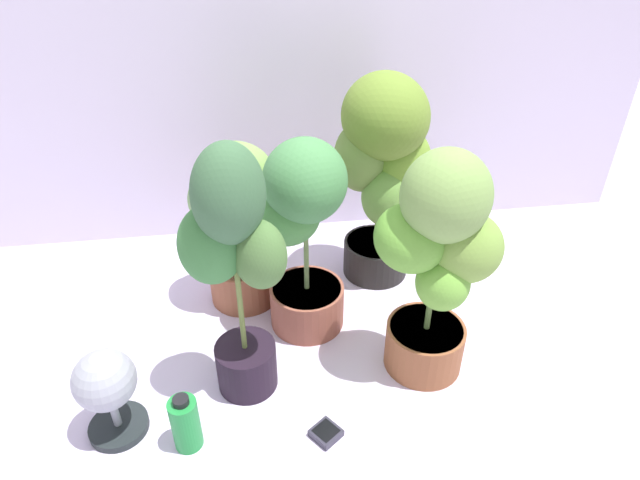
{
  "coord_description": "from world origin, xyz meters",
  "views": [
    {
      "loc": [
        -0.22,
        -1.41,
        1.42
      ],
      "look_at": [
        -0.0,
        0.13,
        0.38
      ],
      "focal_mm": 30.36,
      "sensor_mm": 36.0,
      "label": 1
    }
  ],
  "objects_px": {
    "hygrometer_box": "(326,433)",
    "floor_fan": "(106,386)",
    "potted_plant_back_left": "(237,217)",
    "potted_plant_back_right": "(382,162)",
    "potted_plant_front_right": "(437,256)",
    "nutrient_bottle": "(185,423)",
    "potted_plant_center": "(301,227)",
    "potted_plant_front_left": "(233,258)"
  },
  "relations": [
    {
      "from": "hygrometer_box",
      "to": "floor_fan",
      "type": "height_order",
      "value": "floor_fan"
    },
    {
      "from": "potted_plant_back_left",
      "to": "potted_plant_back_right",
      "type": "xyz_separation_m",
      "value": [
        0.56,
        0.09,
        0.14
      ]
    },
    {
      "from": "potted_plant_back_right",
      "to": "potted_plant_front_right",
      "type": "bearing_deg",
      "value": -85.52
    },
    {
      "from": "potted_plant_front_right",
      "to": "potted_plant_back_right",
      "type": "relative_size",
      "value": 0.94
    },
    {
      "from": "hygrometer_box",
      "to": "nutrient_bottle",
      "type": "xyz_separation_m",
      "value": [
        -0.41,
        0.03,
        0.08
      ]
    },
    {
      "from": "potted_plant_center",
      "to": "potted_plant_back_left",
      "type": "height_order",
      "value": "potted_plant_center"
    },
    {
      "from": "hygrometer_box",
      "to": "potted_plant_center",
      "type": "bearing_deg",
      "value": 54.21
    },
    {
      "from": "potted_plant_front_left",
      "to": "floor_fan",
      "type": "relative_size",
      "value": 2.82
    },
    {
      "from": "potted_plant_back_left",
      "to": "hygrometer_box",
      "type": "relative_size",
      "value": 5.97
    },
    {
      "from": "potted_plant_back_right",
      "to": "hygrometer_box",
      "type": "height_order",
      "value": "potted_plant_back_right"
    },
    {
      "from": "potted_plant_back_right",
      "to": "nutrient_bottle",
      "type": "bearing_deg",
      "value": -134.45
    },
    {
      "from": "nutrient_bottle",
      "to": "floor_fan",
      "type": "bearing_deg",
      "value": 159.13
    },
    {
      "from": "potted_plant_back_left",
      "to": "floor_fan",
      "type": "bearing_deg",
      "value": -124.25
    },
    {
      "from": "hygrometer_box",
      "to": "nutrient_bottle",
      "type": "relative_size",
      "value": 0.56
    },
    {
      "from": "potted_plant_center",
      "to": "potted_plant_back_right",
      "type": "distance_m",
      "value": 0.45
    },
    {
      "from": "hygrometer_box",
      "to": "floor_fan",
      "type": "bearing_deg",
      "value": 132.69
    },
    {
      "from": "potted_plant_front_left",
      "to": "hygrometer_box",
      "type": "height_order",
      "value": "potted_plant_front_left"
    },
    {
      "from": "potted_plant_center",
      "to": "hygrometer_box",
      "type": "xyz_separation_m",
      "value": [
        0.01,
        -0.53,
        -0.42
      ]
    },
    {
      "from": "hygrometer_box",
      "to": "potted_plant_back_left",
      "type": "bearing_deg",
      "value": 70.9
    },
    {
      "from": "potted_plant_front_left",
      "to": "potted_plant_back_left",
      "type": "bearing_deg",
      "value": 89.13
    },
    {
      "from": "potted_plant_back_left",
      "to": "potted_plant_back_right",
      "type": "distance_m",
      "value": 0.59
    },
    {
      "from": "nutrient_bottle",
      "to": "potted_plant_center",
      "type": "bearing_deg",
      "value": 50.94
    },
    {
      "from": "potted_plant_front_right",
      "to": "floor_fan",
      "type": "distance_m",
      "value": 1.05
    },
    {
      "from": "potted_plant_back_left",
      "to": "potted_plant_front_right",
      "type": "height_order",
      "value": "potted_plant_front_right"
    },
    {
      "from": "floor_fan",
      "to": "potted_plant_back_right",
      "type": "bearing_deg",
      "value": 88.44
    },
    {
      "from": "potted_plant_back_left",
      "to": "floor_fan",
      "type": "distance_m",
      "value": 0.74
    },
    {
      "from": "hygrometer_box",
      "to": "potted_plant_front_left",
      "type": "bearing_deg",
      "value": 96.5
    },
    {
      "from": "potted_plant_back_right",
      "to": "potted_plant_back_left",
      "type": "bearing_deg",
      "value": -171.02
    },
    {
      "from": "potted_plant_front_right",
      "to": "potted_plant_back_right",
      "type": "distance_m",
      "value": 0.55
    },
    {
      "from": "floor_fan",
      "to": "hygrometer_box",
      "type": "bearing_deg",
      "value": 42.92
    },
    {
      "from": "potted_plant_center",
      "to": "potted_plant_back_right",
      "type": "height_order",
      "value": "potted_plant_back_right"
    },
    {
      "from": "potted_plant_front_right",
      "to": "floor_fan",
      "type": "xyz_separation_m",
      "value": [
        -1.01,
        -0.13,
        -0.27
      ]
    },
    {
      "from": "potted_plant_center",
      "to": "floor_fan",
      "type": "distance_m",
      "value": 0.78
    },
    {
      "from": "potted_plant_back_right",
      "to": "nutrient_bottle",
      "type": "xyz_separation_m",
      "value": [
        -0.75,
        -0.76,
        -0.43
      ]
    },
    {
      "from": "floor_fan",
      "to": "potted_plant_back_left",
      "type": "bearing_deg",
      "value": 109.05
    },
    {
      "from": "potted_plant_center",
      "to": "potted_plant_front_right",
      "type": "distance_m",
      "value": 0.48
    },
    {
      "from": "floor_fan",
      "to": "potted_plant_center",
      "type": "bearing_deg",
      "value": 86.93
    },
    {
      "from": "potted_plant_back_left",
      "to": "hygrometer_box",
      "type": "bearing_deg",
      "value": -72.17
    },
    {
      "from": "potted_plant_front_left",
      "to": "potted_plant_back_right",
      "type": "bearing_deg",
      "value": 43.84
    },
    {
      "from": "potted_plant_back_left",
      "to": "nutrient_bottle",
      "type": "xyz_separation_m",
      "value": [
        -0.19,
        -0.68,
        -0.29
      ]
    },
    {
      "from": "potted_plant_back_left",
      "to": "potted_plant_front_left",
      "type": "height_order",
      "value": "potted_plant_front_left"
    },
    {
      "from": "potted_plant_back_left",
      "to": "potted_plant_back_right",
      "type": "bearing_deg",
      "value": 8.98
    }
  ]
}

